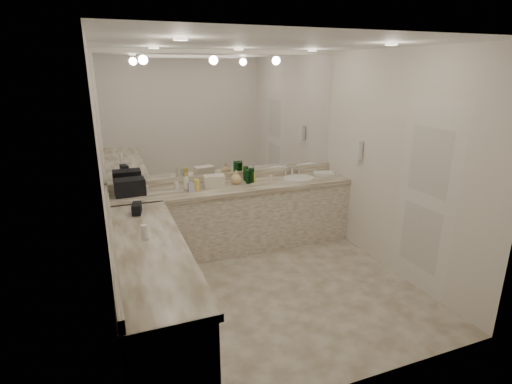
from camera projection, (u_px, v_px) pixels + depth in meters
name	position (u px, v px, depth m)	size (l,w,h in m)	color
floor	(269.00, 290.00, 4.47)	(3.20, 3.20, 0.00)	beige
ceiling	(272.00, 43.00, 3.69)	(3.20, 3.20, 0.00)	white
wall_back	(227.00, 151.00, 5.41)	(3.20, 0.02, 2.60)	silver
wall_left	(104.00, 196.00, 3.52)	(0.02, 3.00, 2.60)	silver
wall_right	(397.00, 165.00, 4.63)	(0.02, 3.00, 2.60)	silver
vanity_back_base	(235.00, 219.00, 5.41)	(3.20, 0.60, 0.84)	silver
vanity_back_top	(235.00, 188.00, 5.26)	(3.20, 0.64, 0.06)	beige
vanity_left_base	(151.00, 294.00, 3.62)	(0.60, 2.40, 0.84)	silver
vanity_left_top	(149.00, 249.00, 3.49)	(0.64, 2.42, 0.06)	beige
backsplash_back	(228.00, 176.00, 5.50)	(3.20, 0.04, 0.10)	beige
backsplash_left	(111.00, 232.00, 3.63)	(0.04, 3.00, 0.10)	beige
mirror_back	(226.00, 116.00, 5.26)	(3.12, 0.01, 1.55)	white
mirror_left	(100.00, 143.00, 3.38)	(0.01, 2.92, 1.55)	white
sink	(298.00, 179.00, 5.60)	(0.44, 0.44, 0.03)	white
faucet	(292.00, 170.00, 5.76)	(0.24, 0.16, 0.14)	silver
wall_phone	(358.00, 150.00, 5.23)	(0.06, 0.10, 0.24)	white
door	(425.00, 198.00, 4.26)	(0.02, 0.82, 2.10)	white
black_toiletry_bag	(130.00, 187.00, 4.83)	(0.36, 0.22, 0.20)	black
black_bag_spill	(137.00, 209.00, 4.22)	(0.09, 0.19, 0.11)	black
cream_cosmetic_case	(214.00, 181.00, 5.17)	(0.27, 0.16, 0.15)	beige
hand_towel	(324.00, 173.00, 5.76)	(0.27, 0.18, 0.04)	white
lotion_left	(144.00, 232.00, 3.59)	(0.06, 0.06, 0.14)	white
soap_bottle_a	(186.00, 182.00, 5.03)	(0.08, 0.08, 0.21)	white
soap_bottle_b	(191.00, 185.00, 4.97)	(0.07, 0.08, 0.16)	silver
soap_bottle_c	(236.00, 177.00, 5.31)	(0.14, 0.14, 0.18)	#E7BC7D
green_bottle_0	(252.00, 175.00, 5.37)	(0.07, 0.07, 0.19)	#0D4E1B
green_bottle_1	(246.00, 174.00, 5.45)	(0.07, 0.07, 0.20)	#0D4E1B
green_bottle_2	(248.00, 176.00, 5.33)	(0.07, 0.07, 0.18)	#0D4E1B
amenity_bottle_0	(131.00, 190.00, 4.87)	(0.06, 0.06, 0.11)	#9966B2
amenity_bottle_1	(196.00, 185.00, 5.02)	(0.07, 0.07, 0.14)	#F2D84C
amenity_bottle_2	(198.00, 185.00, 5.03)	(0.04, 0.04, 0.13)	#E0B28C
amenity_bottle_3	(147.00, 188.00, 4.99)	(0.04, 0.04, 0.08)	white
amenity_bottle_4	(254.00, 177.00, 5.39)	(0.05, 0.05, 0.14)	#F2D84C
amenity_bottle_5	(210.00, 182.00, 5.13)	(0.05, 0.05, 0.14)	#9966B2
amenity_bottle_6	(271.00, 179.00, 5.40)	(0.04, 0.04, 0.09)	white
amenity_bottle_7	(176.00, 185.00, 5.11)	(0.06, 0.06, 0.08)	white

